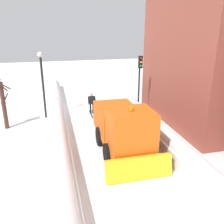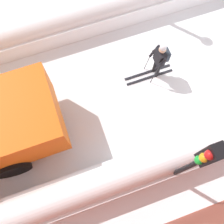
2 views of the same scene
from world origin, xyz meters
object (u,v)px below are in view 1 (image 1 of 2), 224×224
(traffic_light_pole, at_px, (140,74))
(street_lamp, at_px, (42,77))
(skier, at_px, (92,102))
(plow_truck, at_px, (123,127))
(bare_tree_near, at_px, (3,103))

(traffic_light_pole, relative_size, street_lamp, 0.92)
(traffic_light_pole, bearing_deg, street_lamp, -7.94)
(skier, relative_size, street_lamp, 0.36)
(plow_truck, bearing_deg, bare_tree_near, -36.11)
(bare_tree_near, bearing_deg, skier, -165.52)
(plow_truck, distance_m, traffic_light_pole, 6.57)
(skier, height_order, bare_tree_near, bare_tree_near)
(street_lamp, bearing_deg, skier, -178.74)
(traffic_light_pole, distance_m, bare_tree_near, 10.00)
(traffic_light_pole, height_order, street_lamp, street_lamp)
(traffic_light_pole, height_order, bare_tree_near, traffic_light_pole)
(plow_truck, bearing_deg, street_lamp, -56.91)
(traffic_light_pole, bearing_deg, skier, -16.80)
(plow_truck, bearing_deg, traffic_light_pole, -117.69)
(plow_truck, height_order, traffic_light_pole, traffic_light_pole)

